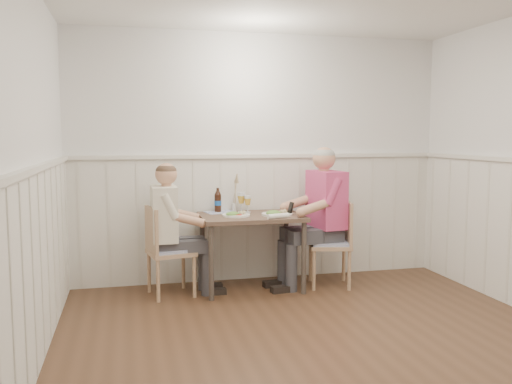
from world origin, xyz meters
TOP-DOWN VIEW (x-y plane):
  - ground_plane at (0.00, 0.00)m, footprint 4.50×4.50m
  - room_shell at (0.00, 0.00)m, footprint 4.04×4.54m
  - wainscot at (0.00, 0.69)m, footprint 4.00×4.49m
  - dining_table at (-0.19, 1.84)m, footprint 1.01×0.70m
  - chair_right at (0.66, 1.75)m, footprint 0.50×0.50m
  - chair_left at (-1.05, 1.79)m, footprint 0.48×0.48m
  - man_in_pink at (0.54, 1.80)m, footprint 0.71×0.49m
  - diner_cream at (-1.01, 1.80)m, footprint 0.61×0.42m
  - plate_man at (0.04, 1.75)m, footprint 0.31×0.31m
  - plate_diner at (-0.37, 1.79)m, footprint 0.28×0.28m
  - beer_glass_a at (-0.19, 2.01)m, footprint 0.07×0.07m
  - beer_glass_b at (-0.25, 2.06)m, footprint 0.08×0.08m
  - beer_bottle at (-0.48, 2.10)m, footprint 0.07×0.07m
  - rolled_napkin at (0.01, 1.56)m, footprint 0.22×0.10m
  - grass_vase at (-0.31, 2.12)m, footprint 0.05×0.05m
  - gingham_mat at (-0.46, 2.08)m, footprint 0.33×0.29m

SIDE VIEW (x-z plane):
  - ground_plane at x=0.00m, z-range 0.00..0.00m
  - chair_left at x=-1.05m, z-range 0.04..0.90m
  - chair_right at x=0.66m, z-range 0.04..0.91m
  - diner_cream at x=-1.01m, z-range -0.11..1.20m
  - man_in_pink at x=0.54m, z-range -0.12..1.33m
  - dining_table at x=-0.19m, z-range 0.28..1.03m
  - wainscot at x=0.00m, z-range 0.02..1.36m
  - gingham_mat at x=-0.46m, z-range 0.75..0.76m
  - plate_diner at x=-0.37m, z-range 0.74..0.81m
  - rolled_napkin at x=0.01m, z-range 0.75..0.80m
  - plate_man at x=0.04m, z-range 0.74..0.81m
  - beer_bottle at x=-0.48m, z-range 0.74..0.99m
  - beer_glass_a at x=-0.19m, z-range 0.78..0.96m
  - beer_glass_b at x=-0.25m, z-range 0.78..0.99m
  - grass_vase at x=-0.31m, z-range 0.73..1.14m
  - room_shell at x=0.00m, z-range 0.22..2.82m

